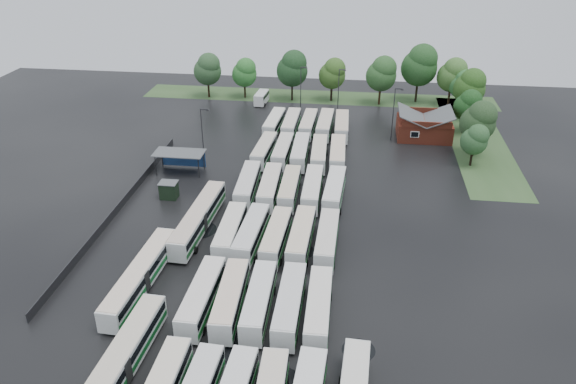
# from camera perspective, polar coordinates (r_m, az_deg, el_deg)

# --- Properties ---
(ground) EXTENTS (160.00, 160.00, 0.00)m
(ground) POSITION_cam_1_polar(r_m,az_deg,el_deg) (72.63, -2.80, -5.99)
(ground) COLOR black
(ground) RESTS_ON ground
(brick_building) EXTENTS (10.07, 8.60, 5.39)m
(brick_building) POSITION_cam_1_polar(r_m,az_deg,el_deg) (109.97, 13.64, 6.36)
(brick_building) COLOR maroon
(brick_building) RESTS_ON ground
(wash_shed) EXTENTS (8.20, 4.20, 3.58)m
(wash_shed) POSITION_cam_1_polar(r_m,az_deg,el_deg) (94.03, -10.91, 3.75)
(wash_shed) COLOR #2D2D30
(wash_shed) RESTS_ON ground
(utility_hut) EXTENTS (2.70, 2.20, 2.62)m
(utility_hut) POSITION_cam_1_polar(r_m,az_deg,el_deg) (86.38, -12.01, 0.20)
(utility_hut) COLOR black
(utility_hut) RESTS_ON ground
(grass_strip_north) EXTENTS (80.00, 10.00, 0.01)m
(grass_strip_north) POSITION_cam_1_polar(r_m,az_deg,el_deg) (130.99, 3.01, 9.61)
(grass_strip_north) COLOR #345228
(grass_strip_north) RESTS_ON ground
(grass_strip_east) EXTENTS (10.00, 50.00, 0.01)m
(grass_strip_east) POSITION_cam_1_polar(r_m,az_deg,el_deg) (112.24, 18.62, 5.08)
(grass_strip_east) COLOR #345228
(grass_strip_east) RESTS_ON ground
(west_fence) EXTENTS (0.10, 50.00, 1.20)m
(west_fence) POSITION_cam_1_polar(r_m,az_deg,el_deg) (85.09, -16.75, -1.40)
(west_fence) COLOR #2D2D30
(west_fence) RESTS_ON ground
(bus_r1c0) EXTENTS (2.71, 11.85, 3.29)m
(bus_r1c0) POSITION_cam_1_polar(r_m,az_deg,el_deg) (62.64, -8.74, -10.47)
(bus_r1c0) COLOR silver
(bus_r1c0) RESTS_ON ground
(bus_r1c1) EXTENTS (2.98, 11.75, 3.24)m
(bus_r1c1) POSITION_cam_1_polar(r_m,az_deg,el_deg) (61.96, -5.89, -10.78)
(bus_r1c1) COLOR silver
(bus_r1c1) RESTS_ON ground
(bus_r1c2) EXTENTS (2.68, 11.58, 3.21)m
(bus_r1c2) POSITION_cam_1_polar(r_m,az_deg,el_deg) (61.51, -2.97, -11.00)
(bus_r1c2) COLOR silver
(bus_r1c2) RESTS_ON ground
(bus_r1c3) EXTENTS (2.57, 11.84, 3.29)m
(bus_r1c3) POSITION_cam_1_polar(r_m,az_deg,el_deg) (60.92, 0.16, -11.33)
(bus_r1c3) COLOR silver
(bus_r1c3) RESTS_ON ground
(bus_r1c4) EXTENTS (2.65, 11.59, 3.21)m
(bus_r1c4) POSITION_cam_1_polar(r_m,az_deg,el_deg) (60.63, 3.13, -11.66)
(bus_r1c4) COLOR silver
(bus_r1c4) RESTS_ON ground
(bus_r2c0) EXTENTS (2.64, 11.57, 3.21)m
(bus_r2c0) POSITION_cam_1_polar(r_m,az_deg,el_deg) (73.50, -5.91, -4.05)
(bus_r2c0) COLOR silver
(bus_r2c0) RESTS_ON ground
(bus_r2c1) EXTENTS (3.01, 11.85, 3.27)m
(bus_r2c1) POSITION_cam_1_polar(r_m,az_deg,el_deg) (72.78, -3.75, -4.26)
(bus_r2c1) COLOR silver
(bus_r2c1) RESTS_ON ground
(bus_r2c2) EXTENTS (2.81, 11.49, 3.18)m
(bus_r2c2) POSITION_cam_1_polar(r_m,az_deg,el_deg) (72.14, -1.21, -4.56)
(bus_r2c2) COLOR silver
(bus_r2c2) RESTS_ON ground
(bus_r2c3) EXTENTS (2.78, 11.90, 3.30)m
(bus_r2c3) POSITION_cam_1_polar(r_m,az_deg,el_deg) (71.98, 1.36, -4.59)
(bus_r2c3) COLOR silver
(bus_r2c3) RESTS_ON ground
(bus_r2c4) EXTENTS (2.58, 11.59, 3.22)m
(bus_r2c4) POSITION_cam_1_polar(r_m,az_deg,el_deg) (71.71, 3.99, -4.82)
(bus_r2c4) COLOR silver
(bus_r2c4) RESTS_ON ground
(bus_r3c0) EXTENTS (3.03, 12.03, 3.32)m
(bus_r3c0) POSITION_cam_1_polar(r_m,az_deg,el_deg) (85.08, -4.12, 0.72)
(bus_r3c0) COLOR silver
(bus_r3c0) RESTS_ON ground
(bus_r3c1) EXTENTS (2.89, 11.92, 3.30)m
(bus_r3c1) POSITION_cam_1_polar(r_m,az_deg,el_deg) (84.30, -1.86, 0.50)
(bus_r3c1) COLOR silver
(bus_r3c1) RESTS_ON ground
(bus_r3c2) EXTENTS (2.56, 11.35, 3.15)m
(bus_r3c2) POSITION_cam_1_polar(r_m,az_deg,el_deg) (84.01, 0.16, 0.35)
(bus_r3c2) COLOR silver
(bus_r3c2) RESTS_ON ground
(bus_r3c3) EXTENTS (2.63, 11.80, 3.28)m
(bus_r3c3) POSITION_cam_1_polar(r_m,az_deg,el_deg) (83.79, 2.49, 0.30)
(bus_r3c3) COLOR silver
(bus_r3c3) RESTS_ON ground
(bus_r3c4) EXTENTS (3.02, 11.96, 3.30)m
(bus_r3c4) POSITION_cam_1_polar(r_m,az_deg,el_deg) (83.54, 4.72, 0.15)
(bus_r3c4) COLOR silver
(bus_r3c4) RESTS_ON ground
(bus_r4c0) EXTENTS (2.97, 11.49, 3.17)m
(bus_r4c0) POSITION_cam_1_polar(r_m,az_deg,el_deg) (97.20, -2.44, 4.24)
(bus_r4c0) COLOR silver
(bus_r4c0) RESTS_ON ground
(bus_r4c1) EXTENTS (2.53, 11.36, 3.16)m
(bus_r4c1) POSITION_cam_1_polar(r_m,az_deg,el_deg) (96.84, -0.54, 4.17)
(bus_r4c1) COLOR silver
(bus_r4c1) RESTS_ON ground
(bus_r4c2) EXTENTS (2.75, 11.74, 3.25)m
(bus_r4c2) POSITION_cam_1_polar(r_m,az_deg,el_deg) (96.37, 1.25, 4.08)
(bus_r4c2) COLOR silver
(bus_r4c2) RESTS_ON ground
(bus_r4c3) EXTENTS (2.90, 11.62, 3.21)m
(bus_r4c3) POSITION_cam_1_polar(r_m,az_deg,el_deg) (95.88, 3.17, 3.90)
(bus_r4c3) COLOR silver
(bus_r4c3) RESTS_ON ground
(bus_r4c4) EXTENTS (2.84, 11.85, 3.28)m
(bus_r4c4) POSITION_cam_1_polar(r_m,az_deg,el_deg) (95.80, 5.07, 3.83)
(bus_r4c4) COLOR silver
(bus_r4c4) RESTS_ON ground
(bus_r5c0) EXTENTS (2.96, 11.59, 3.20)m
(bus_r5c0) POSITION_cam_1_polar(r_m,az_deg,el_deg) (109.54, -1.40, 7.00)
(bus_r5c0) COLOR silver
(bus_r5c0) RESTS_ON ground
(bus_r5c1) EXTENTS (2.55, 11.72, 3.26)m
(bus_r5c1) POSITION_cam_1_polar(r_m,az_deg,el_deg) (108.97, 0.32, 6.91)
(bus_r5c1) COLOR silver
(bus_r5c1) RESTS_ON ground
(bus_r5c2) EXTENTS (2.71, 11.47, 3.18)m
(bus_r5c2) POSITION_cam_1_polar(r_m,az_deg,el_deg) (108.99, 2.08, 6.87)
(bus_r5c2) COLOR silver
(bus_r5c2) RESTS_ON ground
(bus_r5c3) EXTENTS (2.79, 11.94, 3.31)m
(bus_r5c3) POSITION_cam_1_polar(r_m,az_deg,el_deg) (108.66, 3.78, 6.81)
(bus_r5c3) COLOR silver
(bus_r5c3) RESTS_ON ground
(bus_r5c4) EXTENTS (2.79, 11.80, 3.27)m
(bus_r5c4) POSITION_cam_1_polar(r_m,az_deg,el_deg) (108.33, 5.47, 6.66)
(bus_r5c4) COLOR silver
(bus_r5c4) RESTS_ON ground
(artic_bus_west_a) EXTENTS (3.25, 17.43, 3.22)m
(artic_bus_west_a) POSITION_cam_1_polar(r_m,az_deg,el_deg) (56.71, -16.68, -16.33)
(artic_bus_west_a) COLOR silver
(artic_bus_west_a) RESTS_ON ground
(artic_bus_west_b) EXTENTS (3.31, 17.69, 3.26)m
(artic_bus_west_b) POSITION_cam_1_polar(r_m,az_deg,el_deg) (77.00, -9.05, -2.65)
(artic_bus_west_b) COLOR silver
(artic_bus_west_b) RESTS_ON ground
(artic_bus_west_c) EXTENTS (3.20, 17.10, 3.16)m
(artic_bus_west_c) POSITION_cam_1_polar(r_m,az_deg,el_deg) (67.28, -14.76, -8.23)
(artic_bus_west_c) COLOR silver
(artic_bus_west_c) RESTS_ON ground
(minibus) EXTENTS (2.56, 5.99, 2.56)m
(minibus) POSITION_cam_1_polar(r_m,az_deg,el_deg) (126.02, -2.71, 9.57)
(minibus) COLOR white
(minibus) RESTS_ON ground
(tree_north_0) EXTENTS (6.21, 6.21, 10.28)m
(tree_north_0) POSITION_cam_1_polar(r_m,az_deg,el_deg) (130.02, -8.14, 12.28)
(tree_north_0) COLOR black
(tree_north_0) RESTS_ON ground
(tree_north_1) EXTENTS (5.59, 5.59, 9.25)m
(tree_north_1) POSITION_cam_1_polar(r_m,az_deg,el_deg) (128.97, -4.41, 12.04)
(tree_north_1) COLOR black
(tree_north_1) RESTS_ON ground
(tree_north_2) EXTENTS (6.91, 6.91, 11.45)m
(tree_north_2) POSITION_cam_1_polar(r_m,az_deg,el_deg) (126.41, 0.49, 12.47)
(tree_north_2) COLOR black
(tree_north_2) RESTS_ON ground
(tree_north_3) EXTENTS (5.95, 5.93, 9.83)m
(tree_north_3) POSITION_cam_1_polar(r_m,az_deg,el_deg) (126.79, 4.59, 11.94)
(tree_north_3) COLOR black
(tree_north_3) RESTS_ON ground
(tree_north_4) EXTENTS (6.60, 6.60, 10.93)m
(tree_north_4) POSITION_cam_1_polar(r_m,az_deg,el_deg) (125.29, 9.54, 11.80)
(tree_north_4) COLOR #342011
(tree_north_4) RESTS_ON ground
(tree_north_5) EXTENTS (7.87, 7.87, 13.04)m
(tree_north_5) POSITION_cam_1_polar(r_m,az_deg,el_deg) (128.37, 13.29, 12.46)
(tree_north_5) COLOR black
(tree_north_5) RESTS_ON ground
(tree_north_6) EXTENTS (6.39, 6.39, 10.58)m
(tree_north_6) POSITION_cam_1_polar(r_m,az_deg,el_deg) (128.53, 16.41, 11.37)
(tree_north_6) COLOR #372615
(tree_north_6) RESTS_ON ground
(tree_east_0) EXTENTS (4.55, 4.53, 7.50)m
(tree_east_0) POSITION_cam_1_polar(r_m,az_deg,el_deg) (98.70, 18.50, 5.10)
(tree_east_0) COLOR black
(tree_east_0) RESTS_ON ground
(tree_east_1) EXTENTS (6.14, 6.14, 10.17)m
(tree_east_1) POSITION_cam_1_polar(r_m,az_deg,el_deg) (102.36, 18.85, 6.87)
(tree_east_1) COLOR black
(tree_east_1) RESTS_ON ground
(tree_east_2) EXTENTS (5.23, 5.23, 8.66)m
(tree_east_2) POSITION_cam_1_polar(r_m,az_deg,el_deg) (113.25, 17.86, 8.41)
(tree_east_2) COLOR black
(tree_east_2) RESTS_ON ground
(tree_east_3) EXTENTS (6.40, 6.40, 10.61)m
(tree_east_3) POSITION_cam_1_polar(r_m,az_deg,el_deg) (120.87, 18.05, 10.17)
(tree_east_3) COLOR black
(tree_east_3) RESTS_ON ground
(tree_east_4) EXTENTS (5.20, 5.20, 8.62)m
(tree_east_4) POSITION_cam_1_polar(r_m,az_deg,el_deg) (127.07, 17.27, 10.48)
(tree_east_4) COLOR black
(tree_east_4) RESTS_ON ground
(lamp_post_ne) EXTENTS (1.56, 0.30, 10.11)m
(lamp_post_ne) POSITION_cam_1_polar(r_m,az_deg,el_deg) (105.79, 10.74, 8.13)
(lamp_post_ne) COLOR #2D2D30
(lamp_post_ne) RESTS_ON ground
(lamp_post_nw) EXTENTS (1.61, 0.31, 10.44)m
(lamp_post_nw) POSITION_cam_1_polar(r_m,az_deg,el_deg) (93.48, -8.62, 5.84)
(lamp_post_nw) COLOR #2D2D30
(lamp_post_nw) RESTS_ON ground
(lamp_post_back_w) EXTENTS (1.45, 0.28, 9.44)m
(lamp_post_back_w) POSITION_cam_1_polar(r_m,az_deg,el_deg) (120.50, 1.37, 10.78)
(lamp_post_back_w) COLOR #2D2D30
(lamp_post_back_w) RESTS_ON ground
(lamp_post_back_e) EXTENTS (1.48, 0.29, 9.61)m
(lamp_post_back_e) POSITION_cam_1_polar(r_m,az_deg,el_deg) (118.56, 5.22, 10.44)
(lamp_post_back_e) COLOR #2D2D30
(lamp_post_back_e) RESTS_ON ground
(puddle_0) EXTENTS (4.77, 4.77, 0.01)m
(puddle_0) POSITION_cam_1_polar(r_m,az_deg,el_deg) (58.72, -5.43, -15.60)
(puddle_0) COLOR black
(puddle_0) RESTS_ON ground
(puddle_2) EXTENTS (4.90, 4.90, 0.01)m
(puddle_2) POSITION_cam_1_polar(r_m,az_deg,el_deg) (77.92, -9.05, -3.81)
(puddle_2) COLOR black
(puddle_2) RESTS_ON ground
(puddle_3) EXTENTS (3.42, 3.42, 0.01)m
(puddle_3) POSITION_cam_1_polar(r_m,az_deg,el_deg) (72.48, 1.43, -6.04)
(puddle_3) COLOR black
(puddle_3) RESTS_ON ground
(puddle_4) EXTENTS (3.39, 3.39, 0.01)m
(puddle_4) POSITION_cam_1_polar(r_m,az_deg,el_deg) (58.80, 7.18, -15.64)
(puddle_4) COLOR black
(puddle_4) RESTS_ON ground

